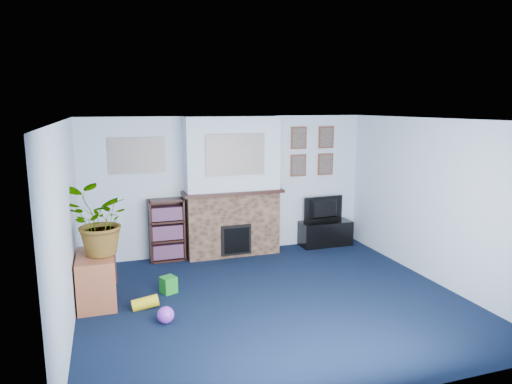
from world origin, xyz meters
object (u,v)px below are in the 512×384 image
object	(u,v)px
sideboard	(96,277)
bookshelf	(167,231)
television	(325,209)
tv_stand	(325,233)

from	to	relation	value
sideboard	bookshelf	bearing A→B (deg)	52.09
bookshelf	sideboard	world-z (taller)	bookshelf
bookshelf	sideboard	bearing A→B (deg)	-127.91
bookshelf	sideboard	distance (m)	1.81
sideboard	television	bearing A→B (deg)	18.77
television	bookshelf	world-z (taller)	bookshelf
television	bookshelf	distance (m)	2.92
tv_stand	sideboard	world-z (taller)	sideboard
tv_stand	bookshelf	xyz separation A→B (m)	(-2.92, 0.08, 0.28)
tv_stand	sideboard	size ratio (longest dim) A/B	1.13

